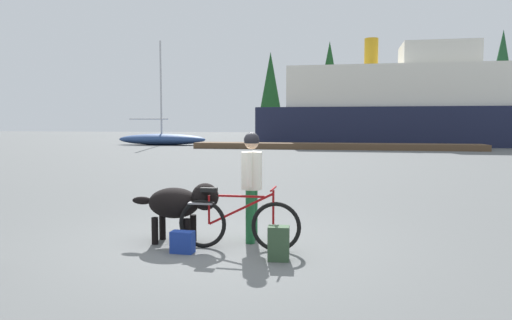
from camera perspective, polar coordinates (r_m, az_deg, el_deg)
The scene contains 12 objects.
ground_plane at distance 7.22m, azimuth -4.76°, elevation -10.13°, with size 160.00×160.00×0.00m, color #595B5B.
bicycle at distance 6.88m, azimuth -2.20°, elevation -7.55°, with size 1.79×0.44×0.91m.
person_cyclist at distance 7.24m, azimuth -0.52°, elevation -1.99°, with size 0.32×0.53×1.67m.
dog at distance 7.30m, azimuth -8.99°, elevation -5.09°, with size 1.37×0.54×0.92m.
backpack at distance 6.39m, azimuth 2.72°, elevation -9.93°, with size 0.28×0.20×0.46m, color #334C33.
handbag_pannier at distance 6.84m, azimuth -8.78°, elevation -9.68°, with size 0.32×0.18×0.31m, color navy.
dock_pier at distance 32.93m, azimuth 9.35°, elevation 1.64°, with size 19.40×2.12×0.40m, color brown.
ferry_boat at distance 40.49m, azimuth 17.62°, elevation 6.00°, with size 23.27×7.71×8.59m.
sailboat_moored at distance 39.23m, azimuth -11.22°, elevation 2.50°, with size 7.34×2.06×8.30m.
pine_tree_far_left at distance 57.56m, azimuth 1.75°, elevation 8.82°, with size 2.93×2.93×10.19m.
pine_tree_center at distance 56.94m, azimuth 8.77°, elevation 9.59°, with size 3.26×3.26×11.21m.
pine_tree_far_right at distance 58.19m, azimuth 27.34°, elevation 9.05°, with size 3.43×3.43×11.71m.
Camera 1 is at (1.89, -6.72, 1.82)m, focal length 33.44 mm.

